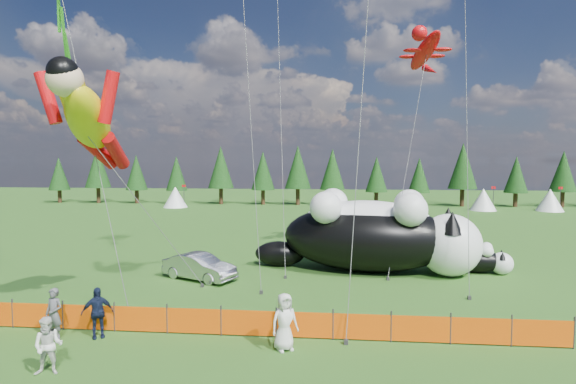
# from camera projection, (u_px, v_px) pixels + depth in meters

# --- Properties ---
(ground) EXTENTS (160.00, 160.00, 0.00)m
(ground) POSITION_uv_depth(u_px,v_px,m) (262.00, 309.00, 19.02)
(ground) COLOR #0F370A
(ground) RESTS_ON ground
(safety_fence) EXTENTS (22.06, 0.06, 1.10)m
(safety_fence) POSITION_uv_depth(u_px,v_px,m) (249.00, 323.00, 16.00)
(safety_fence) COLOR #262626
(safety_fence) RESTS_ON ground
(tree_line) EXTENTS (90.00, 4.00, 8.00)m
(tree_line) POSITION_uv_depth(u_px,v_px,m) (311.00, 177.00, 63.42)
(tree_line) COLOR black
(tree_line) RESTS_ON ground
(festival_tents) EXTENTS (50.00, 3.20, 2.80)m
(festival_tents) POSITION_uv_depth(u_px,v_px,m) (394.00, 199.00, 57.58)
(festival_tents) COLOR white
(festival_tents) RESTS_ON ground
(cat_large) EXTENTS (12.74, 5.80, 4.61)m
(cat_large) POSITION_uv_depth(u_px,v_px,m) (377.00, 233.00, 25.30)
(cat_large) COLOR black
(cat_large) RESTS_ON ground
(cat_small) EXTENTS (4.51, 2.50, 1.66)m
(cat_small) POSITION_uv_depth(u_px,v_px,m) (474.00, 258.00, 25.26)
(cat_small) COLOR black
(cat_small) RESTS_ON ground
(car) EXTENTS (4.36, 3.05, 1.36)m
(car) POSITION_uv_depth(u_px,v_px,m) (199.00, 267.00, 23.71)
(car) COLOR #B5B6BA
(car) RESTS_ON ground
(spectator_a) EXTENTS (0.74, 0.56, 1.83)m
(spectator_a) POSITION_uv_depth(u_px,v_px,m) (54.00, 314.00, 15.70)
(spectator_a) COLOR #504F54
(spectator_a) RESTS_ON ground
(spectator_b) EXTENTS (0.92, 0.66, 1.72)m
(spectator_b) POSITION_uv_depth(u_px,v_px,m) (48.00, 346.00, 13.13)
(spectator_b) COLOR silver
(spectator_b) RESTS_ON ground
(spectator_c) EXTENTS (1.19, 1.02, 1.81)m
(spectator_c) POSITION_uv_depth(u_px,v_px,m) (97.00, 312.00, 15.89)
(spectator_c) COLOR #121932
(spectator_c) RESTS_ON ground
(spectator_e) EXTENTS (1.11, 1.00, 1.91)m
(spectator_e) POSITION_uv_depth(u_px,v_px,m) (285.00, 322.00, 14.84)
(spectator_e) COLOR silver
(spectator_e) RESTS_ON ground
(superhero_kite) EXTENTS (6.38, 7.44, 11.03)m
(superhero_kite) POSITION_uv_depth(u_px,v_px,m) (88.00, 120.00, 17.86)
(superhero_kite) COLOR #DAC80B
(superhero_kite) RESTS_ON ground
(gecko_kite) EXTENTS (5.25, 10.60, 15.60)m
(gecko_kite) POSITION_uv_depth(u_px,v_px,m) (425.00, 51.00, 29.42)
(gecko_kite) COLOR red
(gecko_kite) RESTS_ON ground
(diamond_kite_a) EXTENTS (1.99, 4.55, 16.38)m
(diamond_kite_a) POSITION_uv_depth(u_px,v_px,m) (244.00, 5.00, 24.02)
(diamond_kite_a) COLOR #0B39AC
(diamond_kite_a) RESTS_ON ground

